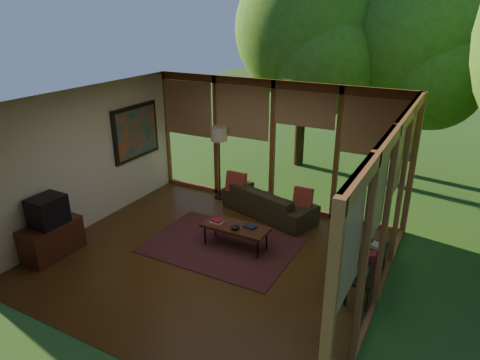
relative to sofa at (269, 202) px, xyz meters
The scene contains 25 objects.
floor 2.03m from the sofa, 95.06° to the right, with size 5.50×5.50×0.00m, color #573516.
ceiling 3.13m from the sofa, 95.06° to the right, with size 5.50×5.50×0.00m, color silver.
wall_left 3.70m from the sofa, 145.66° to the right, with size 0.04×5.00×2.70m, color silver.
wall_front 4.63m from the sofa, 92.26° to the right, with size 5.50×0.04×2.70m, color silver.
window_wall_back 1.18m from the sofa, 109.51° to the left, with size 5.50×0.12×2.70m, color brown.
window_wall_right 3.43m from the sofa, 37.86° to the right, with size 0.12×5.00×2.70m, color brown.
tree_nw 4.71m from the sofa, 100.42° to the left, with size 3.55×3.55×5.33m.
tree_ne 5.20m from the sofa, 64.87° to the left, with size 3.31×3.31×4.86m.
rug 1.62m from the sofa, 97.88° to the right, with size 2.61×1.85×0.01m, color maroon.
sofa is the anchor object (origin of this frame).
pillow_left 0.81m from the sofa, behind, with size 0.43×0.14×0.43m, color maroon.
pillow_right 0.80m from the sofa, ahead, with size 0.37×0.12×0.37m, color maroon.
ct_book_lower 1.58m from the sofa, 101.95° to the right, with size 0.22×0.16×0.03m, color beige.
ct_book_upper 1.58m from the sofa, 101.95° to the right, with size 0.18×0.14×0.03m, color maroon.
ct_book_side 1.44m from the sofa, 78.97° to the right, with size 0.21×0.15×0.03m, color #151D31.
ct_bowl 1.60m from the sofa, 87.32° to the right, with size 0.16×0.16×0.07m, color black.
media_cabinet 4.16m from the sofa, 129.53° to the right, with size 0.50×1.00×0.60m, color #4D2315.
television 4.18m from the sofa, 129.32° to the right, with size 0.45×0.55×0.50m, color black.
console_book_a 2.98m from the sofa, 41.52° to the right, with size 0.23×0.16×0.08m, color #2C4E48.
console_book_b 2.70m from the sofa, 34.33° to the right, with size 0.24×0.18×0.11m, color maroon.
console_book_c 2.50m from the sofa, 26.70° to the right, with size 0.23×0.17×0.06m, color beige.
floor_lamp 1.76m from the sofa, 168.64° to the left, with size 0.36×0.36×1.65m.
coffee_table 1.49m from the sofa, 89.06° to the right, with size 1.20×0.50×0.43m.
side_console 2.72m from the sofa, 35.20° to the right, with size 0.60×1.40×0.46m.
wall_painting 3.21m from the sofa, 168.27° to the right, with size 0.06×1.35×1.15m.
Camera 1 is at (3.45, -5.38, 3.98)m, focal length 32.00 mm.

